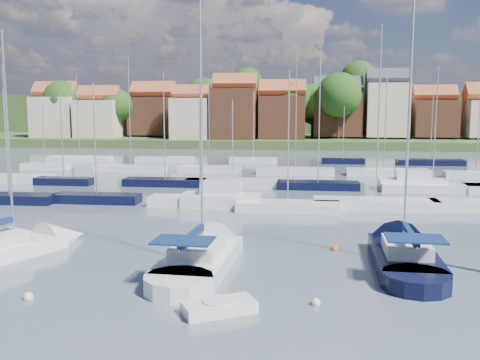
# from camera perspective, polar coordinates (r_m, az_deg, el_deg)

# --- Properties ---
(ground) EXTENTS (260.00, 260.00, 0.00)m
(ground) POSITION_cam_1_polar(r_m,az_deg,el_deg) (67.03, 5.17, 0.22)
(ground) COLOR #414D59
(ground) RESTS_ON ground
(sailboat_left) EXTENTS (7.05, 10.76, 14.42)m
(sailboat_left) POSITION_cam_1_polar(r_m,az_deg,el_deg) (35.65, -21.98, -6.61)
(sailboat_left) COLOR silver
(sailboat_left) RESTS_ON ground
(sailboat_centre) EXTENTS (4.15, 13.17, 17.59)m
(sailboat_centre) POSITION_cam_1_polar(r_m,az_deg,el_deg) (31.85, -3.50, -7.76)
(sailboat_centre) COLOR silver
(sailboat_centre) RESTS_ON ground
(sailboat_navy) EXTENTS (3.84, 12.99, 17.78)m
(sailboat_navy) POSITION_cam_1_polar(r_m,az_deg,el_deg) (33.53, 16.71, -7.28)
(sailboat_navy) COLOR black
(sailboat_navy) RESTS_ON ground
(tender) EXTENTS (3.45, 2.77, 0.68)m
(tender) POSITION_cam_1_polar(r_m,az_deg,el_deg) (23.90, -2.26, -13.40)
(tender) COLOR silver
(tender) RESTS_ON ground
(buoy_b) EXTENTS (0.48, 0.48, 0.48)m
(buoy_b) POSITION_cam_1_polar(r_m,az_deg,el_deg) (27.37, -21.65, -11.73)
(buoy_b) COLOR beige
(buoy_b) RESTS_ON ground
(buoy_c) EXTENTS (0.44, 0.44, 0.44)m
(buoy_c) POSITION_cam_1_polar(r_m,az_deg,el_deg) (27.13, -7.25, -11.40)
(buoy_c) COLOR #D85914
(buoy_c) RESTS_ON ground
(buoy_d) EXTENTS (0.44, 0.44, 0.44)m
(buoy_d) POSITION_cam_1_polar(r_m,az_deg,el_deg) (25.09, 8.07, -13.05)
(buoy_d) COLOR beige
(buoy_d) RESTS_ON ground
(buoy_e) EXTENTS (0.45, 0.45, 0.45)m
(buoy_e) POSITION_cam_1_polar(r_m,az_deg,el_deg) (34.07, 10.06, -7.43)
(buoy_e) COLOR #D85914
(buoy_e) RESTS_ON ground
(marina_field) EXTENTS (79.62, 41.41, 15.93)m
(marina_field) POSITION_cam_1_polar(r_m,az_deg,el_deg) (62.13, 6.79, -0.01)
(marina_field) COLOR silver
(marina_field) RESTS_ON ground
(far_shore_town) EXTENTS (212.46, 90.00, 22.27)m
(far_shore_town) POSITION_cam_1_polar(r_m,az_deg,el_deg) (159.12, 7.10, 6.30)
(far_shore_town) COLOR #43562B
(far_shore_town) RESTS_ON ground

